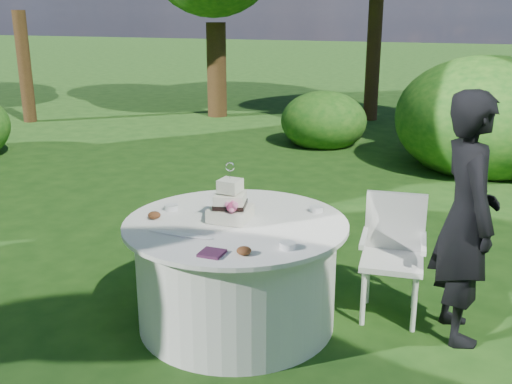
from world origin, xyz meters
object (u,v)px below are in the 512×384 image
cake (230,205)px  chair (393,247)px  table (236,272)px  napkins (212,253)px  guest (467,218)px

cake → chair: cake is taller
table → chair: 1.16m
napkins → table: bearing=98.8°
napkins → table: (-0.09, 0.59, -0.39)m
guest → cake: bearing=83.8°
guest → cake: 1.58m
table → chair: (1.01, 0.54, 0.13)m
cake → chair: bearing=26.7°
cake → chair: (1.06, 0.53, -0.36)m
cake → table: bearing=-14.8°
napkins → table: size_ratio=0.09×
napkins → cake: cake is taller
napkins → cake: 0.63m
guest → chair: (-0.48, 0.16, -0.33)m
table → cake: bearing=165.2°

